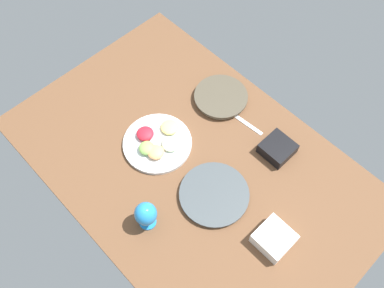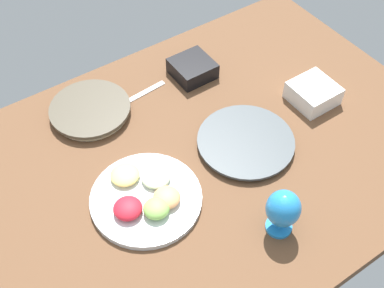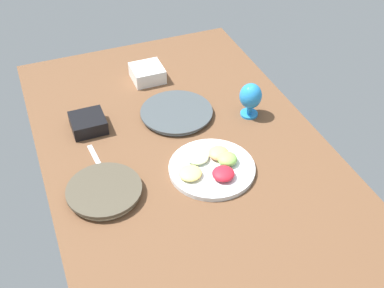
% 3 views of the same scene
% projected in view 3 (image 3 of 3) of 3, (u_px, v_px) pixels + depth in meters
% --- Properties ---
extents(ground_plane, '(1.60, 1.04, 0.04)m').
position_uv_depth(ground_plane, '(182.00, 148.00, 1.88)').
color(ground_plane, brown).
extents(dinner_plate_left, '(0.29, 0.29, 0.02)m').
position_uv_depth(dinner_plate_left, '(177.00, 113.00, 2.00)').
color(dinner_plate_left, silver).
rests_on(dinner_plate_left, ground_plane).
extents(dinner_plate_right, '(0.26, 0.26, 0.03)m').
position_uv_depth(dinner_plate_right, '(104.00, 191.00, 1.66)').
color(dinner_plate_right, beige).
rests_on(dinner_plate_right, ground_plane).
extents(fruit_platter, '(0.31, 0.31, 0.05)m').
position_uv_depth(fruit_platter, '(212.00, 167.00, 1.75)').
color(fruit_platter, silver).
rests_on(fruit_platter, ground_plane).
extents(hurricane_glass_blue, '(0.09, 0.09, 0.15)m').
position_uv_depth(hurricane_glass_blue, '(251.00, 97.00, 1.95)').
color(hurricane_glass_blue, '#2586D3').
rests_on(hurricane_glass_blue, ground_plane).
extents(square_bowl_black, '(0.13, 0.13, 0.06)m').
position_uv_depth(square_bowl_black, '(88.00, 122.00, 1.92)').
color(square_bowl_black, black).
rests_on(square_bowl_black, ground_plane).
extents(square_bowl_white, '(0.13, 0.13, 0.06)m').
position_uv_depth(square_bowl_white, '(147.00, 73.00, 2.19)').
color(square_bowl_white, white).
rests_on(square_bowl_white, ground_plane).
extents(fork_by_right_plate, '(0.18, 0.03, 0.01)m').
position_uv_depth(fork_by_right_plate, '(97.00, 160.00, 1.80)').
color(fork_by_right_plate, silver).
rests_on(fork_by_right_plate, ground_plane).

